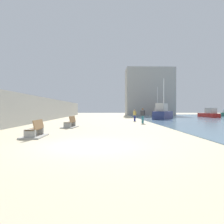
% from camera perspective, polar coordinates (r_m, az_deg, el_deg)
% --- Properties ---
extents(ground_plane, '(120.00, 120.00, 0.00)m').
position_cam_1_polar(ground_plane, '(27.38, -3.17, -2.51)').
color(ground_plane, beige).
extents(seawall, '(0.80, 64.00, 3.07)m').
position_cam_1_polar(seawall, '(28.57, -18.39, 0.66)').
color(seawall, '#9E9E99').
rests_on(seawall, ground).
extents(bench_near, '(1.11, 2.10, 0.98)m').
position_cam_1_polar(bench_near, '(12.96, -19.67, -5.23)').
color(bench_near, '#9E9E99').
rests_on(bench_near, ground).
extents(bench_far, '(1.32, 2.21, 0.98)m').
position_cam_1_polar(bench_far, '(18.85, -10.98, -3.32)').
color(bench_far, '#9E9E99').
rests_on(bench_far, ground).
extents(person_walking, '(0.38, 0.42, 1.52)m').
position_cam_1_polar(person_walking, '(28.28, 6.01, -0.65)').
color(person_walking, navy).
rests_on(person_walking, ground).
extents(person_standing, '(0.49, 0.30, 1.69)m').
position_cam_1_polar(person_standing, '(24.07, 8.09, -0.63)').
color(person_standing, teal).
rests_on(person_standing, ground).
extents(boat_nearest, '(1.60, 6.09, 1.75)m').
position_cam_1_polar(boat_nearest, '(44.44, 24.21, -0.45)').
color(boat_nearest, red).
rests_on(boat_nearest, water_bay).
extents(boat_distant, '(4.50, 6.40, 6.34)m').
position_cam_1_polar(boat_distant, '(34.48, 13.26, -0.29)').
color(boat_distant, navy).
rests_on(boat_distant, water_bay).
extents(boat_outer, '(2.74, 5.06, 6.50)m').
position_cam_1_polar(boat_outer, '(49.43, 11.89, -0.18)').
color(boat_outer, red).
rests_on(boat_outer, water_bay).
extents(harbor_building, '(12.00, 6.00, 11.92)m').
position_cam_1_polar(harbor_building, '(56.56, 9.82, 5.23)').
color(harbor_building, '#9E9E99').
rests_on(harbor_building, ground).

